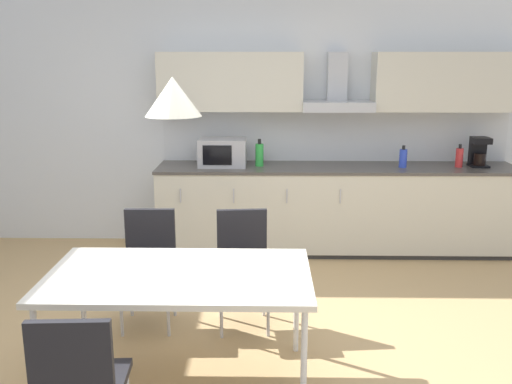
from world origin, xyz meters
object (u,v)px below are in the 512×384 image
(chair_far_left, at_px, (149,256))
(pendant_lamp, at_px, (173,97))
(microwave, at_px, (222,152))
(chair_far_right, at_px, (243,256))
(chair_near_left, at_px, (78,378))
(coffee_maker, at_px, (479,152))
(dining_table, at_px, (179,279))
(bottle_blue, at_px, (403,158))
(bottle_green, at_px, (259,155))
(bottle_red, at_px, (459,157))

(chair_far_left, distance_m, pendant_lamp, 1.54)
(microwave, distance_m, chair_far_right, 1.79)
(chair_far_left, bearing_deg, chair_near_left, -89.78)
(coffee_maker, relative_size, chair_far_left, 0.34)
(dining_table, bearing_deg, chair_far_left, 113.26)
(microwave, xyz_separation_m, coffee_maker, (2.61, 0.03, 0.01))
(bottle_blue, height_order, chair_far_right, bottle_blue)
(dining_table, xyz_separation_m, chair_far_left, (-0.36, 0.84, -0.15))
(dining_table, height_order, pendant_lamp, pendant_lamp)
(bottle_blue, bearing_deg, chair_far_right, -133.40)
(bottle_green, bearing_deg, bottle_red, -0.55)
(dining_table, bearing_deg, bottle_green, 79.82)
(coffee_maker, relative_size, bottle_green, 1.08)
(bottle_blue, bearing_deg, microwave, 178.52)
(coffee_maker, xyz_separation_m, bottle_green, (-2.23, -0.03, -0.03))
(bottle_red, xyz_separation_m, chair_far_right, (-2.13, -1.67, -0.47))
(dining_table, bearing_deg, bottle_red, 45.34)
(bottle_blue, distance_m, dining_table, 3.15)
(coffee_maker, bearing_deg, bottle_red, -167.32)
(bottle_green, height_order, bottle_red, bottle_green)
(microwave, distance_m, coffee_maker, 2.61)
(coffee_maker, relative_size, pendant_lamp, 0.94)
(coffee_maker, bearing_deg, pendant_lamp, -136.44)
(chair_far_left, bearing_deg, bottle_green, 64.32)
(dining_table, relative_size, chair_far_left, 1.83)
(coffee_maker, height_order, dining_table, coffee_maker)
(bottle_green, distance_m, bottle_red, 2.03)
(bottle_red, height_order, chair_near_left, bottle_red)
(coffee_maker, bearing_deg, bottle_blue, -174.60)
(chair_far_right, bearing_deg, coffee_maker, 36.35)
(bottle_blue, bearing_deg, bottle_green, 178.17)
(coffee_maker, height_order, chair_far_left, coffee_maker)
(bottle_red, distance_m, chair_near_left, 4.41)
(dining_table, relative_size, chair_far_right, 1.83)
(chair_far_right, bearing_deg, bottle_green, 86.47)
(bottle_blue, xyz_separation_m, bottle_green, (-1.45, 0.05, 0.02))
(bottle_green, xyz_separation_m, pendant_lamp, (-0.45, -2.53, 0.76))
(bottle_blue, height_order, bottle_red, bottle_red)
(microwave, xyz_separation_m, chair_far_right, (0.27, -1.69, -0.51))
(chair_far_left, bearing_deg, pendant_lamp, -66.74)
(bottle_red, relative_size, chair_far_right, 0.27)
(bottle_green, distance_m, dining_table, 2.59)
(bottle_red, bearing_deg, microwave, 179.51)
(bottle_red, height_order, pendant_lamp, pendant_lamp)
(microwave, relative_size, chair_far_right, 0.55)
(dining_table, height_order, chair_far_right, chair_far_right)
(bottle_red, height_order, chair_far_left, bottle_red)
(bottle_green, xyz_separation_m, dining_table, (-0.45, -2.53, -0.33))
(chair_far_left, height_order, chair_far_right, same)
(bottle_blue, relative_size, bottle_green, 0.80)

